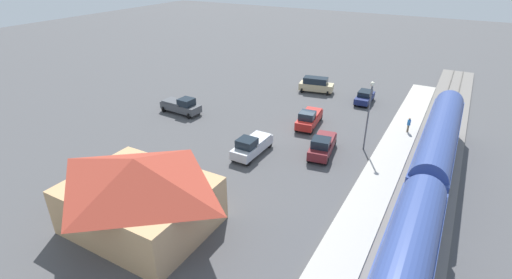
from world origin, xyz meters
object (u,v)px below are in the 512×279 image
at_px(pickup_silver, 252,146).
at_px(pickup_maroon, 322,145).
at_px(pickup_red, 309,118).
at_px(sedan_navy, 365,97).
at_px(station_building, 139,192).
at_px(pedestrian_on_platform, 409,124).
at_px(light_pole_near_platform, 369,108).
at_px(suv_tan, 316,85).
at_px(pickup_charcoal, 181,106).

height_order(pickup_silver, pickup_maroon, same).
bearing_deg(pickup_red, sedan_navy, -108.64).
bearing_deg(pickup_silver, sedan_navy, -106.64).
xyz_separation_m(station_building, pedestrian_on_platform, (-14.54, -26.41, -1.71)).
distance_m(station_building, light_pole_near_platform, 23.28).
relative_size(suv_tan, pickup_red, 0.92).
distance_m(suv_tan, light_pole_near_platform, 18.64).
distance_m(pickup_silver, light_pole_near_platform, 12.32).
bearing_deg(station_building, light_pole_near_platform, -118.83).
xyz_separation_m(station_building, pickup_silver, (-1.56, -13.60, -1.97)).
bearing_deg(light_pole_near_platform, pickup_maroon, 42.27).
xyz_separation_m(pedestrian_on_platform, pickup_charcoal, (26.36, 7.61, -0.25)).
xyz_separation_m(suv_tan, pickup_red, (-3.76, 11.95, -0.12)).
relative_size(suv_tan, light_pole_near_platform, 0.70).
bearing_deg(suv_tan, pickup_maroon, 113.07).
relative_size(station_building, pickup_charcoal, 1.97).
relative_size(pickup_silver, suv_tan, 1.05).
relative_size(pickup_charcoal, light_pole_near_platform, 0.75).
height_order(pedestrian_on_platform, pickup_charcoal, pickup_charcoal).
xyz_separation_m(station_building, suv_tan, (-0.19, -34.96, -1.85)).
height_order(pedestrian_on_platform, sedan_navy, pedestrian_on_platform).
distance_m(pedestrian_on_platform, light_pole_near_platform, 7.71).
relative_size(station_building, suv_tan, 2.10).
bearing_deg(pickup_charcoal, pickup_silver, 158.72).
height_order(suv_tan, sedan_navy, suv_tan).
relative_size(pedestrian_on_platform, pickup_maroon, 0.30).
bearing_deg(pickup_red, pickup_silver, 75.75).
bearing_deg(sedan_navy, pickup_red, 71.36).
distance_m(suv_tan, pickup_charcoal, 20.13).
height_order(station_building, pickup_charcoal, station_building).
relative_size(pickup_silver, light_pole_near_platform, 0.74).
relative_size(pickup_charcoal, pickup_red, 0.98).
xyz_separation_m(suv_tan, sedan_navy, (-7.46, 0.98, -0.27)).
distance_m(station_building, sedan_navy, 34.90).
relative_size(sedan_navy, light_pole_near_platform, 0.62).
relative_size(pickup_maroon, sedan_navy, 1.24).
bearing_deg(suv_tan, light_pole_near_platform, 126.99).
height_order(pickup_charcoal, sedan_navy, pickup_charcoal).
height_order(suv_tan, pickup_red, suv_tan).
height_order(pickup_silver, sedan_navy, pickup_silver).
relative_size(station_building, pedestrian_on_platform, 6.33).
xyz_separation_m(station_building, light_pole_near_platform, (-11.20, -20.34, 1.66)).
bearing_deg(sedan_navy, pedestrian_on_platform, 132.30).
relative_size(pickup_silver, pickup_charcoal, 0.99).
distance_m(station_building, pedestrian_on_platform, 30.20).
bearing_deg(station_building, pedestrian_on_platform, -118.84).
height_order(pickup_silver, pickup_charcoal, same).
bearing_deg(sedan_navy, light_pole_near_platform, 104.58).
relative_size(pickup_charcoal, sedan_navy, 1.21).
distance_m(pickup_red, light_pole_near_platform, 8.54).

